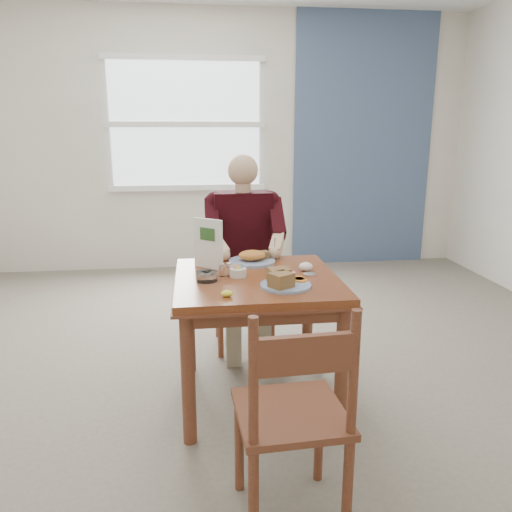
{
  "coord_description": "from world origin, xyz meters",
  "views": [
    {
      "loc": [
        -0.33,
        -2.65,
        1.55
      ],
      "look_at": [
        -0.0,
        0.0,
        0.87
      ],
      "focal_mm": 35.0,
      "sensor_mm": 36.0,
      "label": 1
    }
  ],
  "objects": [
    {
      "name": "wall_back",
      "position": [
        0.0,
        3.0,
        1.4
      ],
      "size": [
        5.5,
        0.0,
        5.5
      ],
      "primitive_type": "plane",
      "rotation": [
        1.57,
        0.0,
        0.0
      ],
      "color": "beige",
      "rests_on": "ground"
    },
    {
      "name": "window",
      "position": [
        -0.4,
        2.97,
        1.6
      ],
      "size": [
        1.72,
        0.04,
        1.42
      ],
      "color": "white",
      "rests_on": "wall_back"
    },
    {
      "name": "diner",
      "position": [
        0.0,
        0.71,
        0.81
      ],
      "size": [
        0.53,
        0.56,
        1.39
      ],
      "color": "gray",
      "rests_on": "chair_far"
    },
    {
      "name": "menu",
      "position": [
        -0.26,
        0.22,
        0.9
      ],
      "size": [
        0.17,
        0.14,
        0.3
      ],
      "color": "white",
      "rests_on": "table"
    },
    {
      "name": "metal_dish",
      "position": [
        0.3,
        -0.01,
        0.75
      ],
      "size": [
        0.09,
        0.09,
        0.01
      ],
      "primitive_type": "cylinder",
      "rotation": [
        0.0,
        0.0,
        0.34
      ],
      "color": "silver",
      "rests_on": "table"
    },
    {
      "name": "creamer",
      "position": [
        -0.28,
        -0.05,
        0.78
      ],
      "size": [
        0.13,
        0.13,
        0.05
      ],
      "color": "white",
      "rests_on": "table"
    },
    {
      "name": "napkin",
      "position": [
        0.3,
        0.08,
        0.78
      ],
      "size": [
        0.1,
        0.09,
        0.05
      ],
      "primitive_type": "ellipsoid",
      "rotation": [
        0.0,
        0.0,
        0.31
      ],
      "color": "white",
      "rests_on": "table"
    },
    {
      "name": "chair_near",
      "position": [
        0.02,
        -0.98,
        0.48
      ],
      "size": [
        0.44,
        0.44,
        0.95
      ],
      "color": "brown",
      "rests_on": "ground"
    },
    {
      "name": "table",
      "position": [
        0.0,
        0.0,
        0.64
      ],
      "size": [
        0.92,
        0.92,
        0.75
      ],
      "color": "brown",
      "rests_on": "ground"
    },
    {
      "name": "chair_far",
      "position": [
        0.0,
        0.8,
        0.48
      ],
      "size": [
        0.42,
        0.42,
        0.95
      ],
      "color": "brown",
      "rests_on": "ground"
    },
    {
      "name": "floor",
      "position": [
        0.0,
        0.0,
        0.0
      ],
      "size": [
        6.0,
        6.0,
        0.0
      ],
      "primitive_type": "plane",
      "color": "#635D50",
      "rests_on": "ground"
    },
    {
      "name": "accent_panel",
      "position": [
        1.6,
        2.98,
        1.4
      ],
      "size": [
        1.6,
        0.02,
        2.8
      ],
      "primitive_type": "cube",
      "color": "#43587D",
      "rests_on": "ground"
    },
    {
      "name": "shakers",
      "position": [
        -0.17,
        0.03,
        0.79
      ],
      "size": [
        0.08,
        0.04,
        0.07
      ],
      "color": "white",
      "rests_on": "table"
    },
    {
      "name": "far_plate",
      "position": [
        0.01,
        0.31,
        0.78
      ],
      "size": [
        0.35,
        0.35,
        0.08
      ],
      "color": "white",
      "rests_on": "table"
    },
    {
      "name": "caddy",
      "position": [
        -0.1,
        0.01,
        0.78
      ],
      "size": [
        0.09,
        0.09,
        0.07
      ],
      "color": "white",
      "rests_on": "table"
    },
    {
      "name": "near_plate",
      "position": [
        0.11,
        -0.2,
        0.78
      ],
      "size": [
        0.36,
        0.36,
        0.09
      ],
      "color": "white",
      "rests_on": "table"
    },
    {
      "name": "lemon_wedge",
      "position": [
        -0.19,
        -0.32,
        0.77
      ],
      "size": [
        0.07,
        0.06,
        0.03
      ],
      "primitive_type": "ellipsoid",
      "rotation": [
        0.0,
        0.0,
        -0.41
      ],
      "color": "#F2F734",
      "rests_on": "table"
    }
  ]
}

